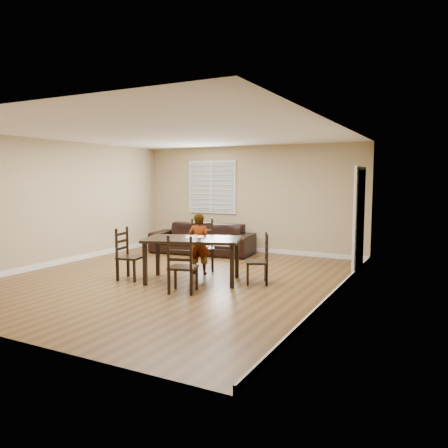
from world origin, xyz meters
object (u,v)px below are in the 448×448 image
(donut, at_px, (196,236))
(chair_far, at_px, (181,268))
(chair_near, at_px, (202,246))
(chair_left, at_px, (125,256))
(chair_right, at_px, (263,261))
(sofa, at_px, (202,239))
(dining_table, at_px, (193,243))
(child, at_px, (199,244))

(donut, bearing_deg, chair_far, -71.74)
(chair_near, distance_m, chair_left, 1.65)
(chair_right, relative_size, donut, 9.78)
(chair_near, distance_m, chair_far, 1.98)
(chair_right, bearing_deg, sofa, -156.30)
(chair_far, xyz_separation_m, chair_right, (0.91, 1.29, -0.03))
(dining_table, distance_m, sofa, 3.00)
(donut, bearing_deg, chair_right, 11.61)
(chair_far, relative_size, sofa, 0.38)
(child, distance_m, sofa, 2.38)
(chair_left, relative_size, sofa, 0.38)
(dining_table, distance_m, donut, 0.22)
(chair_near, height_order, chair_left, chair_near)
(chair_right, bearing_deg, dining_table, -95.13)
(donut, relative_size, sofa, 0.04)
(chair_left, xyz_separation_m, chair_right, (2.42, 0.86, -0.03))
(chair_near, bearing_deg, chair_right, -50.04)
(dining_table, relative_size, chair_right, 2.13)
(chair_left, distance_m, sofa, 3.07)
(chair_far, bearing_deg, chair_right, -141.21)
(sofa, bearing_deg, dining_table, -69.49)
(chair_far, height_order, chair_left, chair_left)
(chair_near, bearing_deg, chair_left, -150.47)
(chair_left, bearing_deg, chair_far, -114.93)
(dining_table, xyz_separation_m, sofa, (-1.35, 2.65, -0.34))
(dining_table, height_order, donut, donut)
(chair_near, distance_m, sofa, 1.90)
(chair_right, xyz_separation_m, sofa, (-2.55, 2.21, -0.04))
(chair_right, height_order, child, child)
(child, distance_m, donut, 0.48)
(chair_left, height_order, chair_right, chair_left)
(chair_near, distance_m, chair_right, 1.69)
(donut, bearing_deg, child, 112.65)
(chair_near, bearing_deg, child, -97.68)
(dining_table, xyz_separation_m, chair_near, (-0.39, 1.01, -0.23))
(child, bearing_deg, chair_far, 94.04)
(dining_table, height_order, chair_left, chair_left)
(chair_right, xyz_separation_m, donut, (-1.25, -0.26, 0.41))
(chair_far, height_order, sofa, chair_far)
(sofa, bearing_deg, chair_far, -71.25)
(chair_near, bearing_deg, chair_far, -100.10)
(donut, bearing_deg, chair_left, -152.81)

